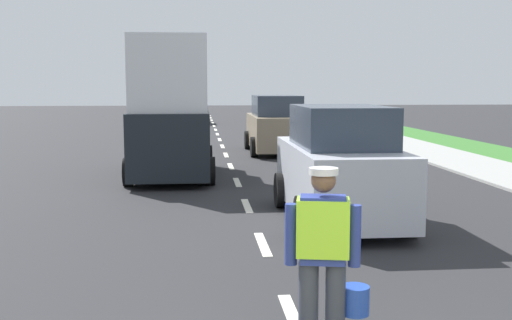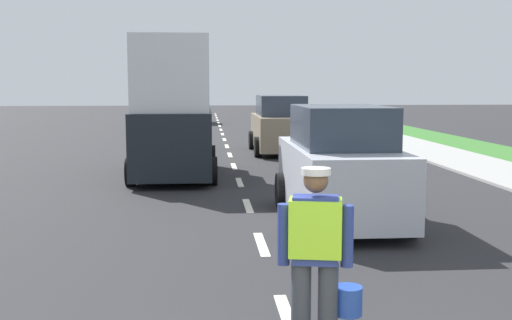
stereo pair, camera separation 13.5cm
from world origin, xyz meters
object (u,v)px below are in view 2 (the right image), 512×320
object	(u,v)px
road_worker	(318,250)
delivery_truck	(174,115)
car_outgoing_ahead	(339,168)
car_oncoming_third	(188,106)
car_outgoing_far	(280,126)

from	to	relation	value
road_worker	delivery_truck	world-z (taller)	delivery_truck
car_outgoing_ahead	car_oncoming_third	xyz separation A→B (m)	(-3.42, 28.73, 0.10)
road_worker	car_outgoing_ahead	xyz separation A→B (m)	(1.35, 5.32, 0.01)
delivery_truck	road_worker	bearing A→B (deg)	-80.50
car_outgoing_far	car_outgoing_ahead	bearing A→B (deg)	-91.53
road_worker	car_outgoing_ahead	size ratio (longest dim) A/B	0.41
car_outgoing_ahead	car_outgoing_far	xyz separation A→B (m)	(0.30, 11.09, -0.00)
car_outgoing_far	car_oncoming_third	xyz separation A→B (m)	(-3.72, 17.63, 0.10)
road_worker	car_outgoing_ahead	distance (m)	5.49
delivery_truck	car_oncoming_third	bearing A→B (deg)	90.69
delivery_truck	car_oncoming_third	size ratio (longest dim) A/B	1.18
road_worker	car_outgoing_ahead	bearing A→B (deg)	75.74
road_worker	car_outgoing_ahead	world-z (taller)	car_outgoing_ahead
car_outgoing_ahead	car_outgoing_far	bearing A→B (deg)	88.47
road_worker	car_outgoing_far	xyz separation A→B (m)	(1.65, 16.41, 0.01)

